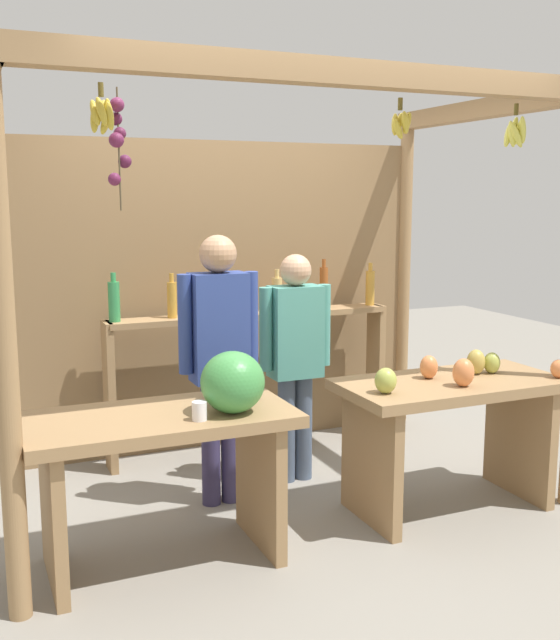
# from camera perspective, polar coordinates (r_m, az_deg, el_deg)

# --- Properties ---
(ground_plane) EXTENTS (12.00, 12.00, 0.00)m
(ground_plane) POSITION_cam_1_polar(r_m,az_deg,el_deg) (4.80, -0.89, -12.63)
(ground_plane) COLOR gray
(ground_plane) RESTS_ON ground
(market_stall) EXTENTS (3.21, 1.95, 2.43)m
(market_stall) POSITION_cam_1_polar(r_m,az_deg,el_deg) (4.87, -2.93, 4.69)
(market_stall) COLOR #99754C
(market_stall) RESTS_ON ground
(fruit_counter_left) EXTENTS (1.30, 0.64, 1.07)m
(fruit_counter_left) POSITION_cam_1_polar(r_m,az_deg,el_deg) (3.72, -7.39, -8.57)
(fruit_counter_left) COLOR #99754C
(fruit_counter_left) RESTS_ON ground
(fruit_counter_right) EXTENTS (1.31, 0.64, 0.92)m
(fruit_counter_right) POSITION_cam_1_polar(r_m,az_deg,el_deg) (4.44, 12.88, -6.92)
(fruit_counter_right) COLOR #99754C
(fruit_counter_right) RESTS_ON ground
(bottle_shelf_unit) EXTENTS (2.06, 0.22, 1.36)m
(bottle_shelf_unit) POSITION_cam_1_polar(r_m,az_deg,el_deg) (5.24, -2.22, -1.66)
(bottle_shelf_unit) COLOR #99754C
(bottle_shelf_unit) RESTS_ON ground
(vendor_man) EXTENTS (0.48, 0.22, 1.59)m
(vendor_man) POSITION_cam_1_polar(r_m,az_deg,el_deg) (4.32, -4.66, -1.98)
(vendor_man) COLOR #363056
(vendor_man) RESTS_ON ground
(vendor_woman) EXTENTS (0.48, 0.20, 1.45)m
(vendor_woman) POSITION_cam_1_polar(r_m,az_deg,el_deg) (4.69, 1.17, -2.21)
(vendor_woman) COLOR #4B5B72
(vendor_woman) RESTS_ON ground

